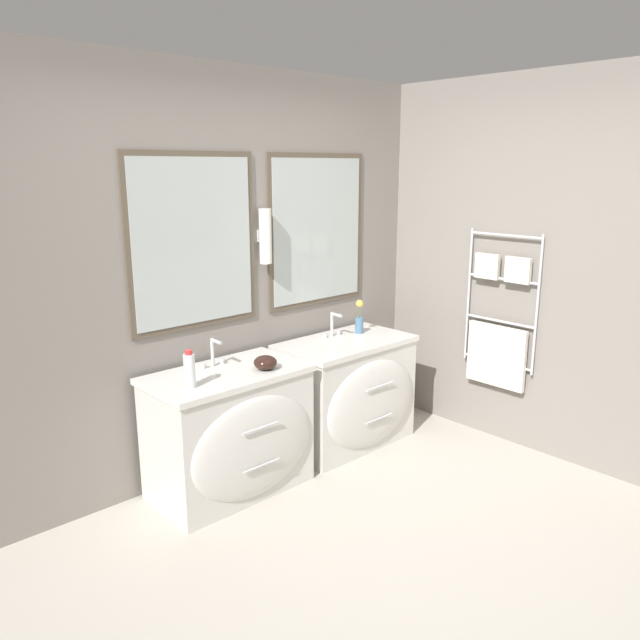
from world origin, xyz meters
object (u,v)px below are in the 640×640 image
object	(u,v)px
vanity_right	(349,392)
toiletry_bottle	(190,370)
vanity_left	(232,432)
flower_vase	(359,319)
amenity_bowl	(265,363)

from	to	relation	value
vanity_right	toiletry_bottle	size ratio (longest dim) A/B	4.45
vanity_left	toiletry_bottle	world-z (taller)	toiletry_bottle
vanity_left	vanity_right	size ratio (longest dim) A/B	1.00
vanity_left	vanity_right	world-z (taller)	same
vanity_left	flower_vase	xyz separation A→B (m)	(1.24, 0.11, 0.49)
vanity_right	toiletry_bottle	world-z (taller)	toiletry_bottle
vanity_left	toiletry_bottle	distance (m)	0.58
flower_vase	toiletry_bottle	bearing A→B (deg)	-173.86
vanity_right	flower_vase	distance (m)	0.55
vanity_left	flower_vase	size ratio (longest dim) A/B	3.87
amenity_bowl	flower_vase	bearing A→B (deg)	10.85
toiletry_bottle	flower_vase	bearing A→B (deg)	6.14
vanity_right	amenity_bowl	bearing A→B (deg)	-173.86
toiletry_bottle	flower_vase	world-z (taller)	flower_vase
flower_vase	vanity_right	bearing A→B (deg)	-152.70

